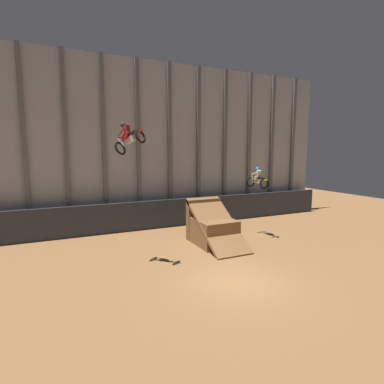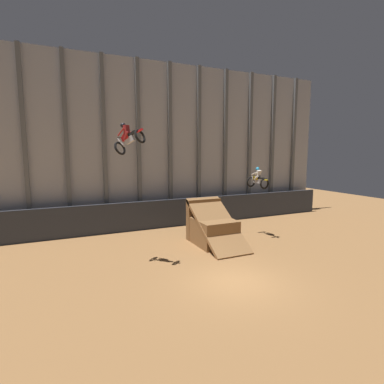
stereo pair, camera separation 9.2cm
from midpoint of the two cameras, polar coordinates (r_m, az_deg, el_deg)
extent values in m
plane|color=olive|center=(14.24, 8.19, -16.58)|extent=(60.00, 60.00, 0.00)
cube|color=#A3A8B2|center=(23.84, -7.43, 8.84)|extent=(32.00, 0.12, 12.69)
cube|color=slate|center=(22.60, -29.46, 7.99)|extent=(0.28, 0.28, 12.69)
cube|color=slate|center=(22.55, -22.98, 8.38)|extent=(0.28, 0.28, 12.69)
cube|color=slate|center=(22.79, -16.53, 8.65)|extent=(0.28, 0.28, 12.69)
cube|color=slate|center=(23.29, -10.29, 8.81)|extent=(0.28, 0.28, 12.69)
cube|color=slate|center=(24.06, -4.37, 8.87)|extent=(0.28, 0.28, 12.69)
cube|color=slate|center=(25.06, 1.13, 8.84)|extent=(0.28, 0.28, 12.69)
cube|color=slate|center=(26.27, 6.16, 8.75)|extent=(0.28, 0.28, 12.69)
cube|color=slate|center=(27.65, 10.72, 8.60)|extent=(0.28, 0.28, 12.69)
cube|color=slate|center=(29.19, 14.82, 8.43)|extent=(0.28, 0.28, 12.69)
cube|color=slate|center=(30.87, 18.48, 8.23)|extent=(0.28, 0.28, 12.69)
cube|color=#2D333D|center=(23.14, -6.28, -4.22)|extent=(31.36, 0.20, 2.16)
cube|color=brown|center=(19.33, 3.75, -7.40)|extent=(2.32, 3.01, 1.62)
cube|color=brown|center=(20.28, 2.07, -5.10)|extent=(2.37, 0.50, 2.70)
cube|color=olive|center=(18.65, 4.72, -6.25)|extent=(2.37, 4.40, 2.87)
torus|color=black|center=(15.73, -13.68, 8.09)|extent=(0.82, 0.76, 0.71)
torus|color=black|center=(14.94, -9.99, 10.41)|extent=(0.82, 0.76, 0.71)
cube|color=#B7B7BC|center=(15.33, -11.91, 9.71)|extent=(0.50, 0.58, 0.47)
cube|color=red|center=(15.48, -12.61, 10.09)|extent=(0.46, 0.52, 0.40)
cube|color=black|center=(15.27, -11.59, 10.83)|extent=(0.47, 0.54, 0.34)
cube|color=red|center=(14.96, -10.06, 11.47)|extent=(0.33, 0.37, 0.20)
cylinder|color=#B7B7BC|center=(15.69, -13.53, 9.16)|extent=(0.31, 0.38, 0.42)
cylinder|color=black|center=(15.74, -13.73, 10.01)|extent=(0.34, 0.60, 0.04)
cube|color=maroon|center=(15.47, -12.48, 11.41)|extent=(0.36, 0.35, 0.52)
sphere|color=black|center=(15.63, -13.14, 12.28)|extent=(0.42, 0.43, 0.34)
cylinder|color=maroon|center=(15.33, -12.59, 10.46)|extent=(0.28, 0.31, 0.42)
cylinder|color=maroon|center=(15.51, -12.01, 10.44)|extent=(0.28, 0.31, 0.42)
cylinder|color=maroon|center=(15.49, -13.51, 11.08)|extent=(0.33, 0.39, 0.42)
cylinder|color=maroon|center=(15.73, -12.74, 11.05)|extent=(0.33, 0.39, 0.42)
torus|color=black|center=(21.53, 10.99, 1.90)|extent=(0.74, 0.15, 0.73)
torus|color=black|center=(20.47, 13.46, 1.56)|extent=(0.74, 0.15, 0.73)
cube|color=#B7B7BC|center=(20.94, 12.29, 2.05)|extent=(0.21, 0.53, 0.28)
cube|color=yellow|center=(21.05, 12.01, 2.63)|extent=(0.22, 0.45, 0.24)
cube|color=black|center=(20.75, 12.72, 2.60)|extent=(0.19, 0.57, 0.12)
cube|color=yellow|center=(20.37, 13.67, 2.26)|extent=(0.16, 0.37, 0.06)
cylinder|color=#B7B7BC|center=(21.37, 11.31, 2.50)|extent=(0.07, 0.26, 0.53)
cylinder|color=black|center=(21.32, 11.39, 3.14)|extent=(0.66, 0.08, 0.04)
cube|color=silver|center=(20.88, 12.38, 3.41)|extent=(0.30, 0.34, 0.53)
sphere|color=#2393CC|center=(20.94, 12.23, 4.30)|extent=(0.27, 0.28, 0.26)
cylinder|color=silver|center=(20.87, 12.00, 2.70)|extent=(0.13, 0.41, 0.33)
cylinder|color=silver|center=(21.02, 12.50, 2.72)|extent=(0.13, 0.41, 0.33)
cylinder|color=silver|center=(20.96, 11.62, 3.50)|extent=(0.11, 0.52, 0.25)
cylinder|color=silver|center=(21.16, 12.29, 3.52)|extent=(0.11, 0.52, 0.25)
camera|label=1|loc=(0.05, -90.14, -0.02)|focal=28.00mm
camera|label=2|loc=(0.05, 89.86, 0.02)|focal=28.00mm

